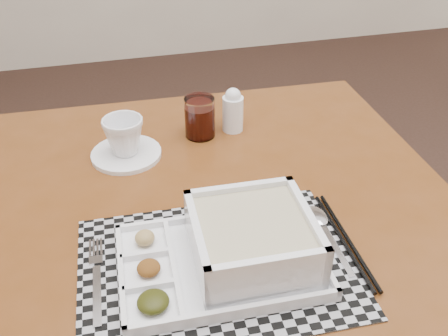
{
  "coord_description": "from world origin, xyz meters",
  "views": [
    {
      "loc": [
        -1.0,
        -0.79,
        1.32
      ],
      "look_at": [
        -0.82,
        -0.11,
        0.83
      ],
      "focal_mm": 40.0,
      "sensor_mm": 36.0,
      "label": 1
    }
  ],
  "objects_px": {
    "creamer_bottle": "(233,110)",
    "dining_table": "(206,246)",
    "serving_tray": "(242,246)",
    "juice_glass": "(200,119)",
    "cup": "(124,136)"
  },
  "relations": [
    {
      "from": "cup",
      "to": "juice_glass",
      "type": "distance_m",
      "value": 0.18
    },
    {
      "from": "cup",
      "to": "creamer_bottle",
      "type": "xyz_separation_m",
      "value": [
        0.25,
        0.05,
        0.0
      ]
    },
    {
      "from": "dining_table",
      "to": "juice_glass",
      "type": "distance_m",
      "value": 0.31
    },
    {
      "from": "dining_table",
      "to": "creamer_bottle",
      "type": "xyz_separation_m",
      "value": [
        0.13,
        0.29,
        0.13
      ]
    },
    {
      "from": "serving_tray",
      "to": "creamer_bottle",
      "type": "height_order",
      "value": "creamer_bottle"
    },
    {
      "from": "serving_tray",
      "to": "creamer_bottle",
      "type": "xyz_separation_m",
      "value": [
        0.1,
        0.42,
        0.01
      ]
    },
    {
      "from": "dining_table",
      "to": "cup",
      "type": "xyz_separation_m",
      "value": [
        -0.12,
        0.24,
        0.13
      ]
    },
    {
      "from": "juice_glass",
      "to": "serving_tray",
      "type": "bearing_deg",
      "value": -93.07
    },
    {
      "from": "creamer_bottle",
      "to": "dining_table",
      "type": "bearing_deg",
      "value": -114.71
    },
    {
      "from": "juice_glass",
      "to": "creamer_bottle",
      "type": "distance_m",
      "value": 0.08
    },
    {
      "from": "serving_tray",
      "to": "juice_glass",
      "type": "height_order",
      "value": "juice_glass"
    },
    {
      "from": "dining_table",
      "to": "serving_tray",
      "type": "distance_m",
      "value": 0.18
    },
    {
      "from": "cup",
      "to": "juice_glass",
      "type": "xyz_separation_m",
      "value": [
        0.17,
        0.05,
        -0.01
      ]
    },
    {
      "from": "dining_table",
      "to": "cup",
      "type": "relative_size",
      "value": 11.79
    },
    {
      "from": "dining_table",
      "to": "creamer_bottle",
      "type": "relative_size",
      "value": 9.65
    }
  ]
}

